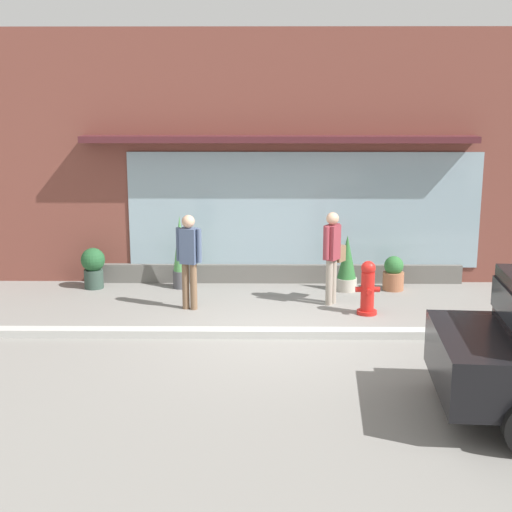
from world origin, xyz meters
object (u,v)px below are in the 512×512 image
pedestrian_passerby (189,255)px  potted_plant_window_center (393,274)px  potted_plant_near_hydrant (347,264)px  pedestrian_with_handbag (333,252)px  potted_plant_corner_tall (93,266)px  potted_plant_trailing_edge (180,253)px  fire_hydrant (368,288)px

pedestrian_passerby → potted_plant_window_center: bearing=35.6°
potted_plant_window_center → potted_plant_near_hydrant: potted_plant_near_hydrant is taller
pedestrian_with_handbag → pedestrian_passerby: pedestrian_passerby is taller
pedestrian_with_handbag → potted_plant_corner_tall: size_ratio=2.10×
pedestrian_passerby → potted_plant_trailing_edge: 1.41m
potted_plant_trailing_edge → potted_plant_near_hydrant: (3.10, -0.15, -0.16)m
potted_plant_trailing_edge → pedestrian_with_handbag: bearing=-20.1°
potted_plant_trailing_edge → potted_plant_near_hydrant: 3.10m
fire_hydrant → potted_plant_window_center: size_ratio=1.41×
potted_plant_near_hydrant → fire_hydrant: bearing=-82.7°
pedestrian_passerby → potted_plant_near_hydrant: bearing=39.9°
pedestrian_passerby → potted_plant_corner_tall: pedestrian_passerby is taller
fire_hydrant → potted_plant_corner_tall: bearing=162.4°
pedestrian_with_handbag → potted_plant_trailing_edge: pedestrian_with_handbag is taller
potted_plant_near_hydrant → potted_plant_corner_tall: potted_plant_near_hydrant is taller
pedestrian_with_handbag → potted_plant_window_center: (1.23, 0.91, -0.62)m
pedestrian_with_handbag → pedestrian_passerby: (-2.44, -0.34, 0.01)m
pedestrian_with_handbag → potted_plant_corner_tall: pedestrian_with_handbag is taller
potted_plant_near_hydrant → potted_plant_corner_tall: bearing=178.6°
potted_plant_window_center → potted_plant_trailing_edge: (-3.97, 0.10, 0.35)m
potted_plant_window_center → potted_plant_trailing_edge: bearing=178.6°
fire_hydrant → pedestrian_with_handbag: 0.93m
potted_plant_window_center → potted_plant_corner_tall: (-5.60, 0.06, 0.11)m
pedestrian_with_handbag → potted_plant_window_center: bearing=-20.2°
potted_plant_window_center → pedestrian_with_handbag: bearing=-143.6°
pedestrian_passerby → potted_plant_corner_tall: bearing=162.7°
pedestrian_passerby → potted_plant_window_center: pedestrian_passerby is taller
potted_plant_window_center → potted_plant_near_hydrant: (-0.88, -0.06, 0.19)m
fire_hydrant → potted_plant_corner_tall: size_ratio=1.18×
pedestrian_passerby → potted_plant_window_center: size_ratio=2.53×
fire_hydrant → pedestrian_with_handbag: (-0.54, 0.59, 0.48)m
pedestrian_with_handbag → potted_plant_near_hydrant: 1.01m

